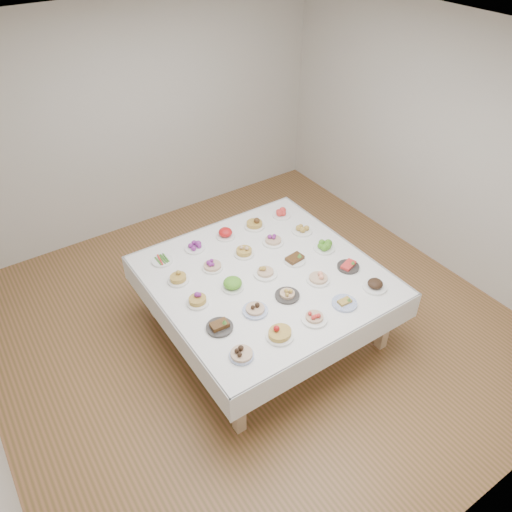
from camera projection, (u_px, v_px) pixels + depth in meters
room_envelope at (251, 172)px, 4.14m from camera, size 5.02×5.02×2.81m
display_table at (265, 280)px, 4.82m from camera, size 2.07×2.07×0.75m
dish_0 at (242, 352)px, 3.94m from camera, size 0.20×0.20×0.11m
dish_1 at (280, 331)px, 4.10m from camera, size 0.23×0.23×0.15m
dish_2 at (315, 316)px, 4.27m from camera, size 0.23×0.23×0.12m
dish_3 at (345, 302)px, 4.43m from camera, size 0.22×0.22×0.09m
dish_4 at (375, 284)px, 4.59m from camera, size 0.22×0.22×0.12m
dish_5 at (220, 325)px, 4.20m from camera, size 0.23×0.23×0.10m
dish_6 at (255, 307)px, 4.34m from camera, size 0.22×0.22×0.13m
dish_7 at (287, 293)px, 4.50m from camera, size 0.22×0.22×0.11m
dish_8 at (318, 276)px, 4.67m from camera, size 0.22×0.22×0.12m
dish_9 at (348, 265)px, 4.84m from camera, size 0.21×0.21×0.09m
dish_10 at (197, 299)px, 4.43m from camera, size 0.20×0.20×0.12m
dish_11 at (233, 283)px, 4.59m from camera, size 0.22×0.22×0.12m
dish_12 at (265, 270)px, 4.74m from camera, size 0.23×0.23×0.13m
dish_13 at (295, 258)px, 4.91m from camera, size 0.21×0.21×0.10m
dish_14 at (324, 246)px, 5.07m from camera, size 0.22×0.22×0.10m
dish_15 at (178, 277)px, 4.67m from camera, size 0.20×0.20×0.12m
dish_16 at (212, 264)px, 4.82m from camera, size 0.20×0.20×0.11m
dish_17 at (244, 250)px, 4.99m from camera, size 0.20×0.20×0.12m
dish_18 at (273, 239)px, 5.15m from camera, size 0.23×0.23×0.12m
dish_19 at (302, 229)px, 5.31m from camera, size 0.22×0.22×0.09m
dish_20 at (162, 260)px, 4.92m from camera, size 0.21×0.21×0.05m
dish_21 at (195, 246)px, 5.07m from camera, size 0.21×0.21×0.09m
dish_22 at (225, 233)px, 5.23m from camera, size 0.20×0.20×0.11m
dish_23 at (254, 222)px, 5.37m from camera, size 0.24×0.23×0.14m
dish_24 at (282, 213)px, 5.55m from camera, size 0.20×0.20×0.09m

